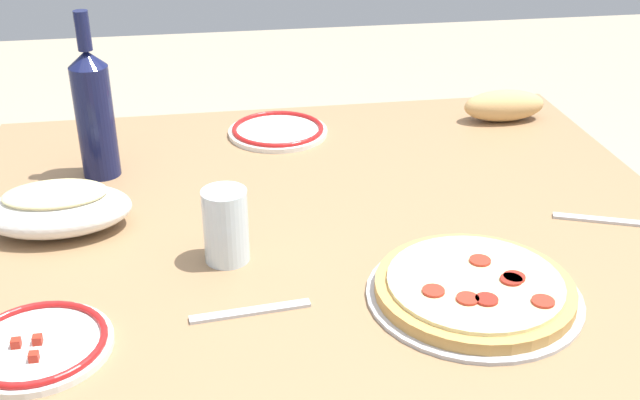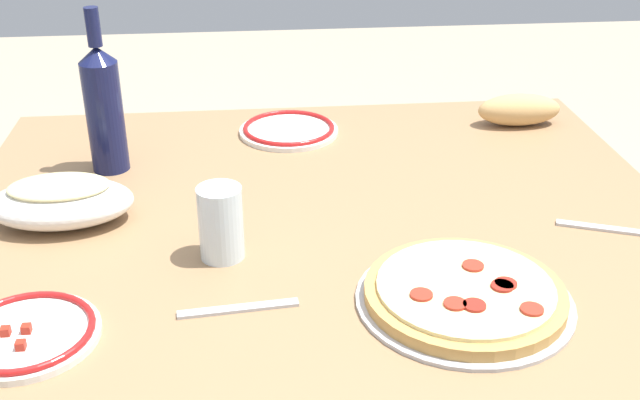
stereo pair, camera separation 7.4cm
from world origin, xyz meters
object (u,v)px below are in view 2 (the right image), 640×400
object	(u,v)px
wine_bottle	(104,107)
side_plate_near	(289,130)
pepperoni_pizza	(465,294)
bread_loaf	(519,110)
side_plate_far	(26,334)
water_glass	(221,223)
dining_table	(320,270)
baked_pasta_dish	(61,200)

from	to	relation	value
wine_bottle	side_plate_near	world-z (taller)	wine_bottle
pepperoni_pizza	bread_loaf	bearing A→B (deg)	65.78
side_plate_far	water_glass	bearing A→B (deg)	36.24
dining_table	side_plate_near	world-z (taller)	side_plate_near
dining_table	pepperoni_pizza	world-z (taller)	pepperoni_pizza
dining_table	side_plate_near	xyz separation A→B (m)	(-0.03, 0.38, 0.12)
pepperoni_pizza	side_plate_near	distance (m)	0.69
dining_table	side_plate_near	size ratio (longest dim) A/B	5.94
dining_table	bread_loaf	world-z (taller)	bread_loaf
dining_table	water_glass	world-z (taller)	water_glass
dining_table	baked_pasta_dish	distance (m)	0.46
dining_table	side_plate_near	distance (m)	0.40
water_glass	wine_bottle	bearing A→B (deg)	122.04
pepperoni_pizza	side_plate_far	distance (m)	0.60
dining_table	side_plate_far	size ratio (longest dim) A/B	6.46
side_plate_near	baked_pasta_dish	bearing A→B (deg)	-138.77
pepperoni_pizza	side_plate_far	world-z (taller)	pepperoni_pizza
dining_table	baked_pasta_dish	bearing A→B (deg)	177.07
wine_bottle	side_plate_near	xyz separation A→B (m)	(0.35, 0.15, -0.12)
dining_table	side_plate_far	bearing A→B (deg)	-144.02
side_plate_near	dining_table	bearing A→B (deg)	-85.44
dining_table	side_plate_near	bearing A→B (deg)	94.56
wine_bottle	bread_loaf	size ratio (longest dim) A/B	1.72
dining_table	bread_loaf	size ratio (longest dim) A/B	6.88
side_plate_near	water_glass	bearing A→B (deg)	-105.24
wine_bottle	side_plate_near	bearing A→B (deg)	22.36
bread_loaf	side_plate_far	bearing A→B (deg)	-142.64
pepperoni_pizza	water_glass	distance (m)	0.38
baked_pasta_dish	wine_bottle	size ratio (longest dim) A/B	0.77
side_plate_near	side_plate_far	bearing A→B (deg)	-119.82
baked_pasta_dish	wine_bottle	distance (m)	0.23
dining_table	water_glass	distance (m)	0.26
water_glass	side_plate_near	size ratio (longest dim) A/B	0.56
baked_pasta_dish	side_plate_near	xyz separation A→B (m)	(0.40, 0.35, -0.03)
wine_bottle	side_plate_near	distance (m)	0.40
side_plate_near	side_plate_far	distance (m)	0.79
water_glass	bread_loaf	distance (m)	0.81
pepperoni_pizza	water_glass	xyz separation A→B (m)	(-0.34, 0.16, 0.04)
wine_bottle	water_glass	xyz separation A→B (m)	(0.22, -0.35, -0.07)
wine_bottle	side_plate_far	size ratio (longest dim) A/B	1.61
side_plate_far	wine_bottle	bearing A→B (deg)	85.97
pepperoni_pizza	baked_pasta_dish	world-z (taller)	baked_pasta_dish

